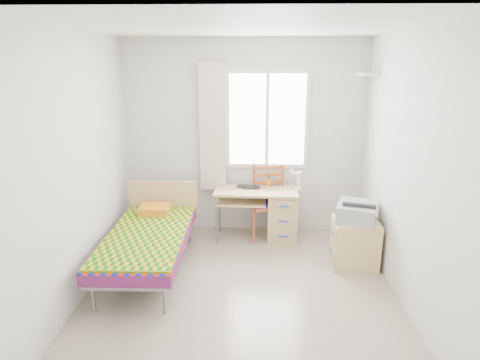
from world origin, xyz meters
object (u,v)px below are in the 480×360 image
at_px(printer, 356,211).
at_px(cabinet, 354,243).
at_px(bed, 149,237).
at_px(desk, 277,212).
at_px(chair, 269,198).

bearing_deg(printer, cabinet, -69.91).
xyz_separation_m(bed, printer, (2.36, 0.18, 0.27)).
bearing_deg(printer, desk, 157.94).
relative_size(cabinet, printer, 0.96).
xyz_separation_m(desk, chair, (-0.11, 0.06, 0.18)).
bearing_deg(cabinet, printer, 94.75).
bearing_deg(chair, bed, -156.71).
height_order(bed, chair, chair).
distance_m(bed, cabinet, 2.37).
relative_size(chair, cabinet, 1.78).
bearing_deg(cabinet, bed, -174.26).
bearing_deg(desk, printer, -36.59).
distance_m(bed, chair, 1.69).
distance_m(chair, printer, 1.24).
bearing_deg(bed, cabinet, 3.57).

